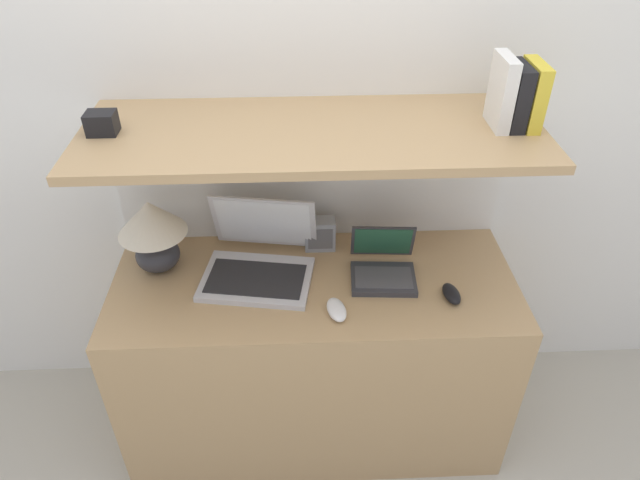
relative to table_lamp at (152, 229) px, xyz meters
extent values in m
cube|color=white|center=(0.53, 0.24, 0.30)|extent=(6.00, 0.05, 2.40)
cube|color=tan|center=(0.53, -0.10, -0.53)|extent=(1.35, 0.56, 0.74)
cube|color=white|center=(0.53, 0.20, -0.28)|extent=(1.35, 0.04, 1.23)
cube|color=tan|center=(0.53, -0.03, 0.34)|extent=(1.35, 0.50, 0.03)
ellipsoid|color=#2D2D33|center=(0.00, 0.00, -0.11)|extent=(0.15, 0.15, 0.11)
cylinder|color=tan|center=(0.00, 0.00, -0.03)|extent=(0.02, 0.02, 0.03)
cone|color=beige|center=(0.00, 0.00, 0.04)|extent=(0.23, 0.23, 0.12)
cube|color=silver|center=(0.34, -0.09, -0.15)|extent=(0.40, 0.31, 0.02)
cube|color=#232326|center=(0.33, -0.10, -0.14)|extent=(0.34, 0.23, 0.00)
cube|color=silver|center=(0.36, 0.07, -0.03)|extent=(0.37, 0.13, 0.23)
cube|color=white|center=(0.36, 0.06, -0.03)|extent=(0.33, 0.11, 0.20)
cube|color=#333338|center=(0.76, -0.11, -0.15)|extent=(0.22, 0.18, 0.02)
cube|color=#47474C|center=(0.76, -0.12, -0.14)|extent=(0.20, 0.13, 0.00)
cube|color=#333338|center=(0.77, 0.00, -0.07)|extent=(0.22, 0.06, 0.14)
cube|color=#235138|center=(0.77, -0.01, -0.07)|extent=(0.19, 0.05, 0.12)
ellipsoid|color=white|center=(0.59, -0.26, -0.15)|extent=(0.08, 0.12, 0.04)
ellipsoid|color=black|center=(0.97, -0.20, -0.15)|extent=(0.06, 0.11, 0.04)
cube|color=gray|center=(0.56, 0.09, -0.10)|extent=(0.11, 0.06, 0.12)
cube|color=#59595B|center=(0.56, 0.06, -0.10)|extent=(0.09, 0.00, 0.08)
cube|color=gold|center=(1.16, -0.03, 0.45)|extent=(0.04, 0.14, 0.19)
cube|color=black|center=(1.11, -0.03, 0.45)|extent=(0.04, 0.14, 0.18)
cube|color=silver|center=(1.07, -0.03, 0.46)|extent=(0.04, 0.14, 0.21)
cube|color=black|center=(-0.07, -0.03, 0.39)|extent=(0.08, 0.07, 0.06)
camera|label=1|loc=(0.48, -1.56, 1.07)|focal=32.00mm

